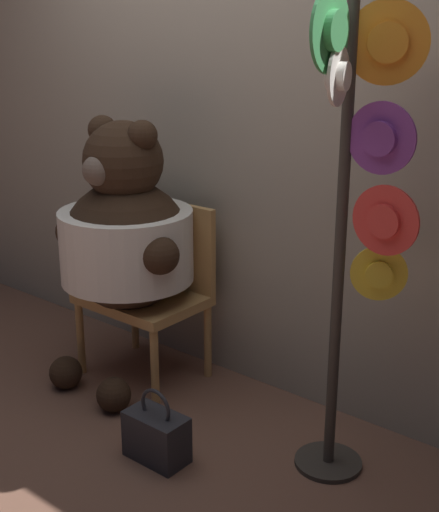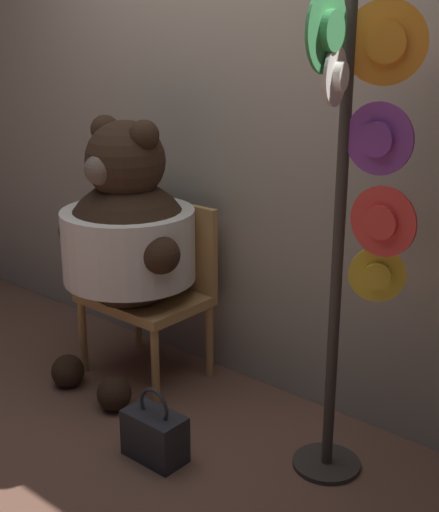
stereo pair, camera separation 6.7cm
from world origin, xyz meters
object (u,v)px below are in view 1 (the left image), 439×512
object	(u,v)px
teddy_bear	(125,237)
handbag_on_ground	(157,435)
chair	(153,282)
hat_display_rack	(356,197)

from	to	relation	value
teddy_bear	handbag_on_ground	bearing A→B (deg)	-35.51
chair	teddy_bear	distance (m)	0.31
chair	hat_display_rack	bearing A→B (deg)	-8.47
hat_display_rack	handbag_on_ground	distance (m)	1.29
chair	teddy_bear	xyz separation A→B (m)	(-0.03, -0.15, 0.27)
teddy_bear	hat_display_rack	size ratio (longest dim) A/B	0.71
chair	hat_display_rack	xyz separation A→B (m)	(1.22, -0.18, 0.67)
chair	teddy_bear	bearing A→B (deg)	-99.58
teddy_bear	handbag_on_ground	xyz separation A→B (m)	(0.61, -0.43, -0.65)
chair	handbag_on_ground	xyz separation A→B (m)	(0.58, -0.59, -0.38)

